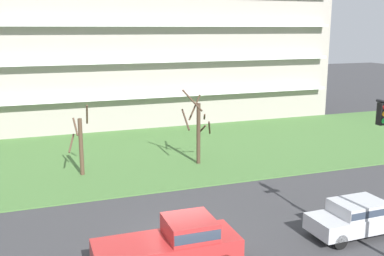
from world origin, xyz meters
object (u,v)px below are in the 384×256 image
sedan_silver_near_left (358,216)px  pickup_red_center_left (173,244)px  tree_center (198,128)px  tree_left (81,144)px

sedan_silver_near_left → pickup_red_center_left: (-8.45, -0.00, 0.14)m
tree_center → pickup_red_center_left: bearing=-114.9°
tree_center → pickup_red_center_left: size_ratio=0.93×
tree_center → pickup_red_center_left: 13.63m
tree_center → tree_left: bearing=178.2°
tree_left → tree_center: 7.52m
tree_left → tree_center: tree_center is taller
tree_left → sedan_silver_near_left: 16.23m
pickup_red_center_left → sedan_silver_near_left: bearing=1.1°
sedan_silver_near_left → tree_left: bearing=128.3°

